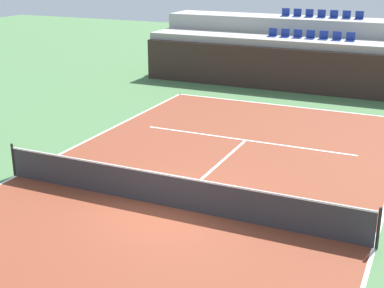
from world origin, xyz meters
The scene contains 13 objects.
ground_plane centered at (0.00, 0.00, 0.00)m, with size 80.00×80.00×0.00m, color #477042.
court_surface centered at (0.00, 0.00, 0.01)m, with size 11.00×24.00×0.01m, color brown.
baseline_far centered at (0.00, 11.95, 0.01)m, with size 11.00×0.10×0.00m, color white.
sideline_left centered at (-5.45, 0.00, 0.01)m, with size 0.10×24.00×0.00m, color white.
sideline_right centered at (5.45, 0.00, 0.01)m, with size 0.10×24.00×0.00m, color white.
service_line_far centered at (0.00, 6.40, 0.01)m, with size 8.26×0.10×0.00m, color white.
centre_service_line centered at (0.00, 3.20, 0.01)m, with size 0.10×6.40×0.00m, color white.
back_wall centered at (0.00, 14.81, 1.09)m, with size 17.48×0.30×2.19m, color #33231E.
stands_tier_lower centered at (0.00, 16.16, 1.27)m, with size 17.48×2.40×2.55m, color #9E9E99.
stands_tier_upper centered at (0.00, 18.56, 1.69)m, with size 17.48×2.40×3.39m, color #9E9E99.
seating_row_lower centered at (0.00, 16.26, 2.67)m, with size 4.50×0.44×0.44m.
seating_row_upper centered at (0.00, 18.66, 3.51)m, with size 4.50×0.44×0.44m.
tennis_net centered at (0.00, 0.00, 0.51)m, with size 11.08×0.08×1.07m.
Camera 1 is at (6.27, -12.30, 6.60)m, focal length 51.19 mm.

